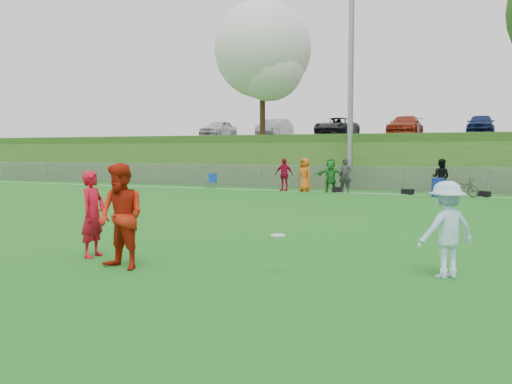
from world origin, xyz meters
The scene contains 17 objects.
ground centered at (0.00, 0.00, 0.00)m, with size 120.00×120.00×0.00m, color #135B16.
sideline_far centered at (0.00, 18.00, 0.01)m, with size 60.00×0.10×0.01m, color white.
fence centered at (0.00, 20.00, 0.65)m, with size 58.00×0.06×1.30m.
light_pole centered at (-3.00, 20.80, 6.71)m, with size 1.20×0.40×12.15m.
berm centered at (0.00, 31.00, 1.50)m, with size 120.00×18.00×3.00m, color #225317.
parking_lot centered at (0.00, 33.00, 3.05)m, with size 120.00×12.00×0.10m, color black.
tree_white_flowering centered at (-9.84, 24.92, 8.32)m, with size 6.30×6.30×8.78m.
car_row centered at (-1.17, 32.00, 3.82)m, with size 32.04×5.18×1.44m.
spectator_row centered at (-2.67, 18.00, 0.85)m, with size 8.74×0.99×1.69m.
gear_bags centered at (0.91, 18.10, 0.13)m, with size 7.40×0.54×0.26m.
player_red_left centered at (-2.40, -0.62, 0.85)m, with size 0.62×0.41×1.69m, color red.
player_red_center centered at (-1.18, -1.32, 0.93)m, with size 0.91×0.71×1.87m, color #B91F0C.
player_blue centered at (4.09, 0.32, 0.80)m, with size 1.03×0.59×1.59m, color #B0D4F5.
frisbee centered at (1.51, -0.63, 0.67)m, with size 0.24×0.24×0.02m.
recycling_bin centered at (2.01, 17.23, 0.42)m, with size 0.57×0.57×0.85m, color #0D2494.
camp_chair centered at (-10.00, 18.03, 0.24)m, with size 0.51×0.51×0.83m.
bicycle centered at (3.00, 17.89, 0.43)m, with size 0.57×1.64×0.86m, color #2E2F31.
Camera 1 is at (5.06, -9.39, 2.09)m, focal length 40.00 mm.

